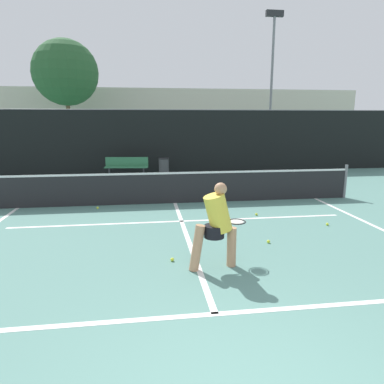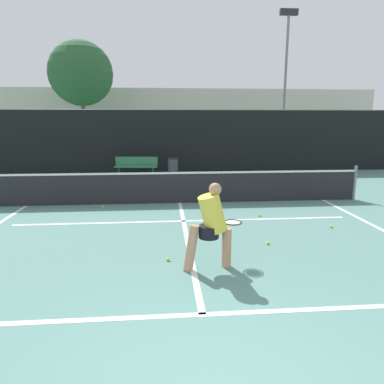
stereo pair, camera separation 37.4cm
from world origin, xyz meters
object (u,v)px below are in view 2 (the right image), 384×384
at_px(trash_bin, 173,167).
at_px(parked_car, 224,153).
at_px(player_practicing, 211,224).
at_px(courtside_bench, 136,166).

distance_m(trash_bin, parked_car, 5.27).
relative_size(player_practicing, courtside_bench, 0.78).
xyz_separation_m(player_practicing, courtside_bench, (-1.98, 9.74, -0.31)).
height_order(courtside_bench, parked_car, parked_car).
bearing_deg(courtside_bench, parked_car, 48.79).
height_order(trash_bin, parked_car, parked_car).
bearing_deg(player_practicing, parked_car, 70.79).
xyz_separation_m(player_practicing, trash_bin, (-0.36, 9.69, -0.38)).
distance_m(player_practicing, parked_car, 14.24).
bearing_deg(courtside_bench, trash_bin, 4.76).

